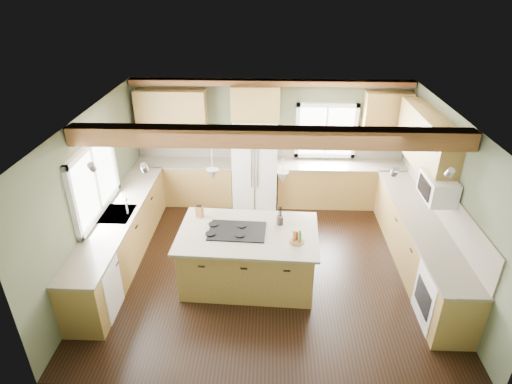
{
  "coord_description": "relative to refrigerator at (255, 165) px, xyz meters",
  "views": [
    {
      "loc": [
        0.03,
        -5.94,
        4.52
      ],
      "look_at": [
        -0.21,
        0.3,
        1.24
      ],
      "focal_mm": 30.0,
      "sensor_mm": 36.0,
      "label": 1
    }
  ],
  "objects": [
    {
      "name": "counter_back_left",
      "position": [
        -1.49,
        0.08,
        0.0
      ],
      "size": [
        2.06,
        0.64,
        0.04
      ],
      "primitive_type": "cube",
      "color": "brown",
      "rests_on": "base_cab_back_left"
    },
    {
      "name": "refrigerator",
      "position": [
        0.0,
        0.0,
        0.0
      ],
      "size": [
        0.9,
        0.74,
        1.8
      ],
      "primitive_type": "cube",
      "color": "white",
      "rests_on": "floor"
    },
    {
      "name": "upper_cab_right",
      "position": [
        2.92,
        -1.22,
        1.05
      ],
      "size": [
        0.35,
        2.2,
        0.9
      ],
      "primitive_type": "cube",
      "color": "brown",
      "rests_on": "wall_right"
    },
    {
      "name": "ceiling",
      "position": [
        0.3,
        -2.12,
        1.7
      ],
      "size": [
        5.6,
        5.6,
        0.0
      ],
      "primitive_type": "plane",
      "rotation": [
        3.14,
        0.0,
        0.0
      ],
      "color": "silver",
      "rests_on": "wall_back"
    },
    {
      "name": "base_cab_left",
      "position": [
        -2.2,
        -2.07,
        -0.46
      ],
      "size": [
        0.6,
        3.7,
        0.88
      ],
      "primitive_type": "cube",
      "color": "brown",
      "rests_on": "floor"
    },
    {
      "name": "base_cab_back_left",
      "position": [
        -1.49,
        0.08,
        -0.46
      ],
      "size": [
        2.02,
        0.6,
        0.88
      ],
      "primitive_type": "cube",
      "color": "brown",
      "rests_on": "floor"
    },
    {
      "name": "utensil_crock",
      "position": [
        0.48,
        -2.3,
        0.09
      ],
      "size": [
        0.13,
        0.13,
        0.14
      ],
      "primitive_type": "cylinder",
      "rotation": [
        0.0,
        0.0,
        0.27
      ],
      "color": "#463F38",
      "rests_on": "island_top"
    },
    {
      "name": "upper_cab_over_fridge",
      "position": [
        -0.0,
        0.21,
        1.25
      ],
      "size": [
        0.96,
        0.35,
        0.7
      ],
      "primitive_type": "cube",
      "color": "brown",
      "rests_on": "wall_back"
    },
    {
      "name": "wall_back",
      "position": [
        0.3,
        0.38,
        0.4
      ],
      "size": [
        5.6,
        0.0,
        5.6
      ],
      "primitive_type": "plane",
      "rotation": [
        1.57,
        0.0,
        0.0
      ],
      "color": "#454A34",
      "rests_on": "ground"
    },
    {
      "name": "pendant_right",
      "position": [
        0.5,
        -2.56,
        0.98
      ],
      "size": [
        0.18,
        0.18,
        0.16
      ],
      "primitive_type": "cone",
      "rotation": [
        3.14,
        0.0,
        0.0
      ],
      "color": "#B2B2B7",
      "rests_on": "ceiling"
    },
    {
      "name": "upper_cab_back_corner",
      "position": [
        2.6,
        0.21,
        1.05
      ],
      "size": [
        0.9,
        0.35,
        0.9
      ],
      "primitive_type": "cube",
      "color": "brown",
      "rests_on": "wall_back"
    },
    {
      "name": "dishwasher",
      "position": [
        -2.19,
        -3.37,
        -0.47
      ],
      "size": [
        0.6,
        0.6,
        0.84
      ],
      "primitive_type": "cube",
      "color": "white",
      "rests_on": "floor"
    },
    {
      "name": "base_cab_back_right",
      "position": [
        1.79,
        0.08,
        -0.46
      ],
      "size": [
        2.62,
        0.6,
        0.88
      ],
      "primitive_type": "cube",
      "color": "brown",
      "rests_on": "floor"
    },
    {
      "name": "knife_block",
      "position": [
        -0.82,
        -2.12,
        0.11
      ],
      "size": [
        0.13,
        0.12,
        0.18
      ],
      "primitive_type": "cube",
      "rotation": [
        0.0,
        0.0,
        -0.37
      ],
      "color": "brown",
      "rests_on": "island_top"
    },
    {
      "name": "counter_back_right",
      "position": [
        1.79,
        0.08,
        0.0
      ],
      "size": [
        2.66,
        0.64,
        0.04
      ],
      "primitive_type": "cube",
      "color": "brown",
      "rests_on": "base_cab_back_right"
    },
    {
      "name": "floor",
      "position": [
        0.3,
        -2.12,
        -0.9
      ],
      "size": [
        5.6,
        5.6,
        0.0
      ],
      "primitive_type": "plane",
      "color": "black",
      "rests_on": "ground"
    },
    {
      "name": "island",
      "position": [
        -0.01,
        -2.54,
        -0.46
      ],
      "size": [
        2.06,
        1.32,
        0.88
      ],
      "primitive_type": "cube",
      "rotation": [
        0.0,
        0.0,
        -0.04
      ],
      "color": "brown",
      "rests_on": "floor"
    },
    {
      "name": "oven",
      "position": [
        2.79,
        -3.37,
        -0.47
      ],
      "size": [
        0.6,
        0.72,
        0.84
      ],
      "primitive_type": "cube",
      "color": "white",
      "rests_on": "floor"
    },
    {
      "name": "window_left",
      "position": [
        -2.48,
        -2.07,
        0.65
      ],
      "size": [
        0.04,
        1.6,
        1.05
      ],
      "primitive_type": "cube",
      "color": "white",
      "rests_on": "wall_left"
    },
    {
      "name": "backsplash_back",
      "position": [
        0.3,
        0.36,
        0.31
      ],
      "size": [
        5.58,
        0.03,
        0.58
      ],
      "primitive_type": "cube",
      "color": "brown",
      "rests_on": "wall_back"
    },
    {
      "name": "pendant_left",
      "position": [
        -0.51,
        -2.52,
        0.98
      ],
      "size": [
        0.18,
        0.18,
        0.16
      ],
      "primitive_type": "cone",
      "rotation": [
        3.14,
        0.0,
        0.0
      ],
      "color": "#B2B2B7",
      "rests_on": "ceiling"
    },
    {
      "name": "counter_left",
      "position": [
        -2.2,
        -2.07,
        0.0
      ],
      "size": [
        0.64,
        3.74,
        0.04
      ],
      "primitive_type": "cube",
      "color": "brown",
      "rests_on": "base_cab_left"
    },
    {
      "name": "sink",
      "position": [
        -2.2,
        -2.07,
        0.01
      ],
      "size": [
        0.5,
        0.65,
        0.03
      ],
      "primitive_type": "cube",
      "color": "#262628",
      "rests_on": "counter_left"
    },
    {
      "name": "island_top",
      "position": [
        -0.01,
        -2.54,
        0.0
      ],
      "size": [
        2.2,
        1.46,
        0.04
      ],
      "primitive_type": "cube",
      "rotation": [
        0.0,
        0.0,
        -0.04
      ],
      "color": "brown",
      "rests_on": "island"
    },
    {
      "name": "microwave",
      "position": [
        2.88,
        -2.17,
        0.65
      ],
      "size": [
        0.4,
        0.7,
        0.38
      ],
      "primitive_type": "cube",
      "color": "white",
      "rests_on": "wall_right"
    },
    {
      "name": "counter_right",
      "position": [
        2.8,
        -2.07,
        0.0
      ],
      "size": [
        0.64,
        3.74,
        0.04
      ],
      "primitive_type": "cube",
      "color": "brown",
      "rests_on": "base_cab_right"
    },
    {
      "name": "upper_cab_back_left",
      "position": [
        -1.69,
        0.21,
        1.05
      ],
      "size": [
        1.4,
        0.35,
        0.9
      ],
      "primitive_type": "cube",
      "color": "brown",
      "rests_on": "wall_back"
    },
    {
      "name": "wall_left",
      "position": [
        -2.5,
        -2.12,
        0.4
      ],
      "size": [
        0.0,
        5.0,
        5.0
      ],
      "primitive_type": "plane",
      "rotation": [
        1.57,
        0.0,
        1.57
      ],
      "color": "#454A34",
      "rests_on": "ground"
    },
    {
      "name": "base_cab_right",
      "position": [
        2.8,
        -2.07,
        -0.46
      ],
      "size": [
        0.6,
        3.7,
        0.88
      ],
      "primitive_type": "cube",
      "color": "brown",
      "rests_on": "floor"
    },
    {
      "name": "ceiling_beam",
      "position": [
        0.3,
        -2.54,
        1.57
      ],
      "size": [
        5.55,
        0.26,
        0.26
      ],
      "primitive_type": "cube",
      "color": "brown",
      "rests_on": "ceiling"
    },
    {
      "name": "window_back",
      "position": [
        1.45,
        0.36,
        0.65
      ],
      "size": [
        1.1,
        0.04,
        1.0
      ],
      "primitive_type": "cube",
      "color": "white",
      "rests_on": "wall_back"
    },
    {
      "name": "bottle_tray",
      "position": [
        0.73,
        -2.78,
        0.12
      ],
      "size": [
        0.25,
        0.25,
        0.2
      ],
      "primitive_type": null,
      "rotation": [
        0.0,
        0.0,
        0.13
      ],
      "color": "brown",
      "rests_on": "island_top"
    },
    {
      "name": "faucet",
      "position": [
        -2.02,
        -2.07,
        0.15
      ],
      "size": [
        0.02,
        0.02,
        0.28
      ],
      "primitive_type": "cylinder",
      "color": "#B2B2B7",
      "rests_on": "sink"
    },
    {
      "name": "cooktop",
      "position": [
        -0.17,
        -2.54,
        0.03
      ],
      "size": [
        0.9,
        0.62,
        0.02
      ],
      "primitive_type": "cube",
      "rotation": [
        0.0,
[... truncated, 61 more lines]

